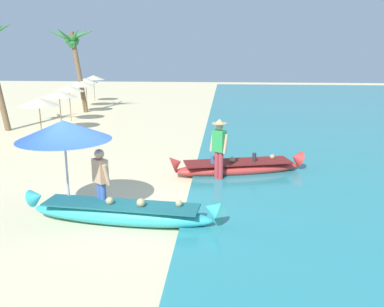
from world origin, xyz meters
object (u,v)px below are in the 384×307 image
at_px(person_tourist_customer, 101,180).
at_px(person_vendor_hatted, 219,146).
at_px(patio_umbrella_large, 64,131).
at_px(palm_tree_tall_inland, 73,43).
at_px(boat_red_midground, 238,167).
at_px(boat_cyan_foreground, 121,213).

bearing_deg(person_tourist_customer, person_vendor_hatted, 47.66).
xyz_separation_m(patio_umbrella_large, palm_tree_tall_inland, (-5.53, 15.90, 2.10)).
bearing_deg(boat_red_midground, person_vendor_hatted, -128.89).
relative_size(boat_cyan_foreground, palm_tree_tall_inland, 0.87).
distance_m(boat_cyan_foreground, palm_tree_tall_inland, 18.15).
height_order(boat_cyan_foreground, patio_umbrella_large, patio_umbrella_large).
relative_size(boat_red_midground, person_vendor_hatted, 2.26).
relative_size(patio_umbrella_large, palm_tree_tall_inland, 0.44).
relative_size(person_vendor_hatted, person_tourist_customer, 1.15).
height_order(person_tourist_customer, palm_tree_tall_inland, palm_tree_tall_inland).
distance_m(person_tourist_customer, palm_tree_tall_inland, 17.54).
relative_size(boat_cyan_foreground, patio_umbrella_large, 1.99).
distance_m(patio_umbrella_large, palm_tree_tall_inland, 16.96).
bearing_deg(boat_cyan_foreground, patio_umbrella_large, 161.39).
height_order(boat_cyan_foreground, boat_red_midground, boat_red_midground).
bearing_deg(palm_tree_tall_inland, boat_cyan_foreground, -67.17).
xyz_separation_m(boat_cyan_foreground, patio_umbrella_large, (-1.35, 0.45, 1.74)).
height_order(boat_cyan_foreground, palm_tree_tall_inland, palm_tree_tall_inland).
height_order(boat_red_midground, person_vendor_hatted, person_vendor_hatted).
bearing_deg(person_vendor_hatted, patio_umbrella_large, -141.58).
bearing_deg(boat_red_midground, patio_umbrella_large, -139.41).
height_order(boat_cyan_foreground, person_tourist_customer, person_tourist_customer).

